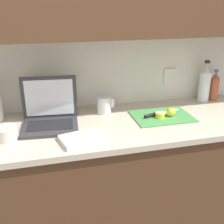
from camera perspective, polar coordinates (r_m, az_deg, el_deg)
The scene contains 12 objects.
wall_back at distance 1.79m, azimuth -7.88°, elevation 19.35°, with size 5.20×0.38×2.60m.
counter_unit at distance 1.92m, azimuth -5.90°, elevation -15.24°, with size 2.35×0.64×0.93m.
laptop at distance 1.72m, azimuth -12.49°, elevation -0.49°, with size 0.35×0.30×0.28m.
cutting_board at distance 1.84m, azimuth 10.10°, elevation -0.85°, with size 0.38×0.28×0.01m, color #4C9E51.
knife at distance 1.84m, azimuth 8.92°, elevation -0.42°, with size 0.28×0.13×0.02m.
lemon_half_cut at distance 1.81m, azimuth 9.70°, elevation -0.56°, with size 0.06×0.06×0.03m.
lemon_whole_beside at distance 1.84m, azimuth 11.82°, elevation 0.01°, with size 0.06×0.06×0.06m.
bottle_green_soda at distance 2.17m, azimuth 18.32°, elevation 5.66°, with size 0.08×0.08×0.30m.
bottle_oil_tall at distance 2.23m, azimuth 20.08°, elevation 4.89°, with size 0.06×0.06×0.23m.
measuring_cup at distance 1.87m, azimuth -1.65°, elevation 1.52°, with size 0.12×0.10×0.11m.
bowl_white at distance 1.62m, azimuth -20.78°, elevation -4.04°, with size 0.14×0.14×0.07m.
dish_towel at distance 1.52m, azimuth -6.12°, elevation -5.45°, with size 0.22×0.16×0.02m, color white.
Camera 1 is at (-0.21, -1.52, 1.63)m, focal length 45.00 mm.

